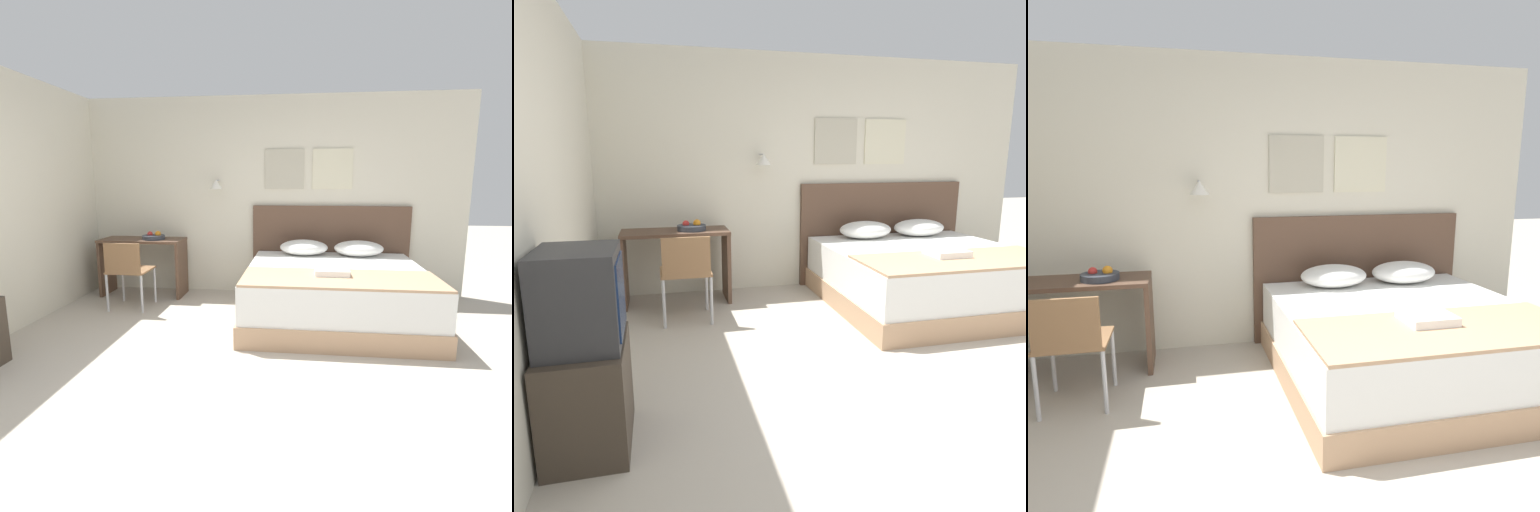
# 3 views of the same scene
# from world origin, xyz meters

# --- Properties ---
(ground_plane) EXTENTS (24.00, 24.00, 0.00)m
(ground_plane) POSITION_xyz_m (0.00, 0.00, 0.00)
(ground_plane) COLOR #B2A899
(wall_back) EXTENTS (5.49, 0.31, 2.65)m
(wall_back) POSITION_xyz_m (0.01, 2.87, 1.33)
(wall_back) COLOR beige
(wall_back) RESTS_ON ground_plane
(bed) EXTENTS (1.96, 1.97, 0.60)m
(bed) POSITION_xyz_m (0.97, 1.80, 0.30)
(bed) COLOR tan
(bed) RESTS_ON ground_plane
(headboard) EXTENTS (2.08, 0.06, 1.22)m
(headboard) POSITION_xyz_m (0.97, 2.81, 0.61)
(headboard) COLOR brown
(headboard) RESTS_ON ground_plane
(pillow_left) EXTENTS (0.61, 0.42, 0.20)m
(pillow_left) POSITION_xyz_m (0.63, 2.52, 0.70)
(pillow_left) COLOR white
(pillow_left) RESTS_ON bed
(pillow_right) EXTENTS (0.61, 0.42, 0.20)m
(pillow_right) POSITION_xyz_m (1.32, 2.52, 0.70)
(pillow_right) COLOR white
(pillow_right) RESTS_ON bed
(throw_blanket) EXTENTS (1.91, 0.79, 0.02)m
(throw_blanket) POSITION_xyz_m (0.97, 1.23, 0.61)
(throw_blanket) COLOR tan
(throw_blanket) RESTS_ON bed
(folded_towel_near_foot) EXTENTS (0.34, 0.30, 0.06)m
(folded_towel_near_foot) POSITION_xyz_m (0.91, 1.36, 0.65)
(folded_towel_near_foot) COLOR white
(folded_towel_near_foot) RESTS_ON throw_blanket
(desk) EXTENTS (1.10, 0.49, 0.78)m
(desk) POSITION_xyz_m (-1.54, 2.51, 0.53)
(desk) COLOR brown
(desk) RESTS_ON ground_plane
(desk_chair) EXTENTS (0.47, 0.47, 0.83)m
(desk_chair) POSITION_xyz_m (-1.48, 1.86, 0.51)
(desk_chair) COLOR #8E6642
(desk_chair) RESTS_ON ground_plane
(fruit_bowl) EXTENTS (0.30, 0.30, 0.11)m
(fruit_bowl) POSITION_xyz_m (-1.37, 2.48, 0.81)
(fruit_bowl) COLOR #333842
(fruit_bowl) RESTS_ON desk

